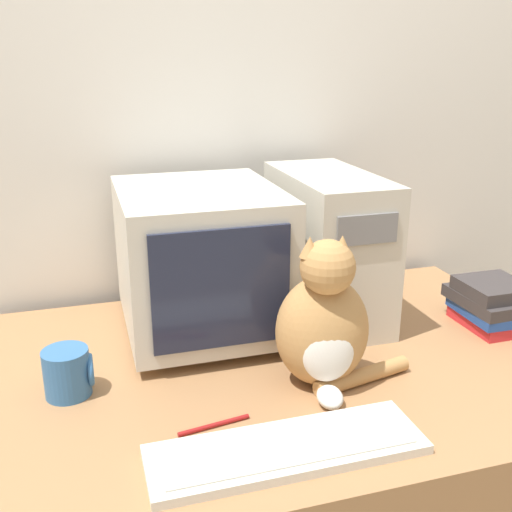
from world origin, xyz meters
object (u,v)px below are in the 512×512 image
at_px(cat, 324,325).
at_px(book_stack, 491,304).
at_px(computer_tower, 327,246).
at_px(pen, 214,425).
at_px(crt_monitor, 201,259).
at_px(mug, 68,372).
at_px(keyboard, 287,449).

bearing_deg(cat, book_stack, 25.85).
bearing_deg(computer_tower, book_stack, -27.32).
relative_size(book_stack, pen, 1.45).
bearing_deg(computer_tower, cat, -113.67).
bearing_deg(pen, book_stack, 16.63).
bearing_deg(book_stack, crt_monitor, 165.35).
height_order(cat, pen, cat).
bearing_deg(computer_tower, mug, -160.87).
height_order(book_stack, mug, book_stack).
relative_size(keyboard, mug, 4.91).
distance_m(keyboard, pen, 0.16).
bearing_deg(book_stack, mug, -178.09).
height_order(keyboard, book_stack, book_stack).
bearing_deg(book_stack, pen, -163.37).
relative_size(cat, book_stack, 1.63).
bearing_deg(computer_tower, pen, -133.37).
bearing_deg(crt_monitor, pen, -99.05).
distance_m(book_stack, pen, 0.82).
distance_m(keyboard, book_stack, 0.77).
distance_m(pen, mug, 0.33).
xyz_separation_m(crt_monitor, book_stack, (0.72, -0.19, -0.13)).
bearing_deg(cat, mug, 177.74).
distance_m(crt_monitor, computer_tower, 0.34).
bearing_deg(mug, computer_tower, 19.13).
bearing_deg(pen, computer_tower, 46.63).
bearing_deg(mug, cat, -12.46).
distance_m(computer_tower, keyboard, 0.65).
distance_m(crt_monitor, mug, 0.42).
bearing_deg(crt_monitor, keyboard, -86.00).
distance_m(computer_tower, book_stack, 0.45).
bearing_deg(computer_tower, crt_monitor, -178.66).
relative_size(book_stack, mug, 2.05).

